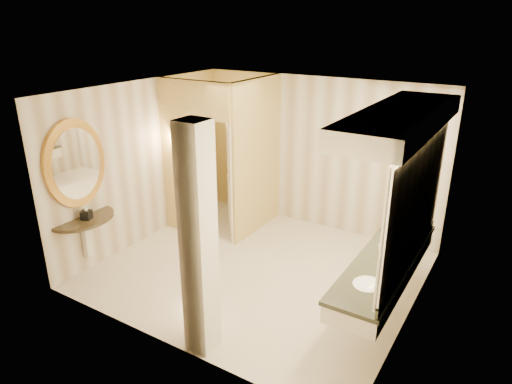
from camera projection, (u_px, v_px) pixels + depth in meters
floor at (258, 270)px, 6.99m from camera, size 4.50×4.50×0.00m
ceiling at (258, 92)px, 6.02m from camera, size 4.50×4.50×0.00m
wall_back at (317, 154)px, 8.09m from camera, size 4.50×0.02×2.70m
wall_front at (161, 243)px, 4.92m from camera, size 4.50×0.02×2.70m
wall_left at (143, 163)px, 7.61m from camera, size 0.02×4.00×2.70m
wall_right at (420, 222)px, 5.40m from camera, size 0.02×4.00×2.70m
toilet_closet at (231, 157)px, 7.81m from camera, size 1.50×1.55×2.70m
wall_sconce at (174, 137)px, 7.66m from camera, size 0.14×0.14×0.42m
vanity at (395, 201)px, 5.28m from camera, size 0.75×2.69×2.09m
console_shelf at (78, 187)px, 6.53m from camera, size 0.99×0.99×1.94m
pillar at (199, 243)px, 4.91m from camera, size 0.31×0.31×2.70m
tissue_box at (86, 215)px, 6.62m from camera, size 0.17×0.17×0.13m
toilet at (249, 203)px, 8.57m from camera, size 0.44×0.72×0.71m
soap_bottle_a at (381, 246)px, 5.70m from camera, size 0.08×0.08×0.13m
soap_bottle_b at (385, 252)px, 5.58m from camera, size 0.11×0.11×0.11m
soap_bottle_c at (387, 244)px, 5.67m from camera, size 0.10×0.11×0.22m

